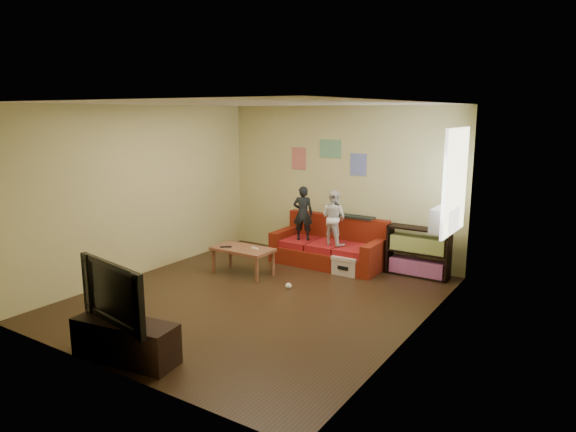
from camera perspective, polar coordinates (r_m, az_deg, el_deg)
The scene contains 17 objects.
room_shell at distance 7.02m, azimuth -3.54°, elevation 1.30°, with size 4.52×5.02×2.72m.
sofa at distance 8.90m, azimuth 4.70°, elevation -3.56°, with size 1.90×0.88×0.84m.
child_a at distance 8.85m, azimuth 1.67°, elevation 0.31°, with size 0.34×0.23×0.95m, color black.
child_b at distance 8.56m, azimuth 5.11°, elevation -0.18°, with size 0.45×0.35×0.93m, color silver.
coffee_table at distance 8.33m, azimuth -5.05°, elevation -3.96°, with size 0.97×0.54×0.44m.
remote at distance 8.37m, azimuth -6.92°, elevation -3.41°, with size 0.19×0.05×0.02m, color black.
game_controller at distance 8.23m, azimuth -3.75°, elevation -3.58°, with size 0.13×0.04×0.03m, color white.
bookshelf at distance 8.47m, azimuth 14.26°, elevation -4.17°, with size 0.99×0.30×0.79m.
window at distance 7.51m, azimuth 18.08°, elevation 3.67°, with size 0.04×1.08×1.48m, color white.
ac_unit at distance 7.63m, azimuth 16.95°, elevation -0.41°, with size 0.28×0.55×0.35m, color #B7B2A3.
artwork_left at distance 9.48m, azimuth 1.21°, elevation 6.42°, with size 0.30×0.01×0.40m, color #D87266.
artwork_center at distance 9.14m, azimuth 4.71°, elevation 7.46°, with size 0.42×0.01×0.32m, color #72B27F.
artwork_right at distance 8.92m, azimuth 7.82°, elevation 5.68°, with size 0.30×0.01×0.38m, color #727FCC.
file_box at distance 8.42m, azimuth 6.61°, elevation -5.38°, with size 0.44×0.34×0.31m.
tv_stand at distance 5.83m, azimuth -17.60°, elevation -13.06°, with size 1.17×0.39×0.44m, color black.
television at distance 5.63m, azimuth -17.94°, elevation -7.94°, with size 1.16×0.15×0.67m, color black.
tissue at distance 7.70m, azimuth 0.04°, elevation -7.78°, with size 0.09×0.09×0.09m, color white.
Camera 1 is at (4.10, -5.56, 2.59)m, focal length 32.00 mm.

